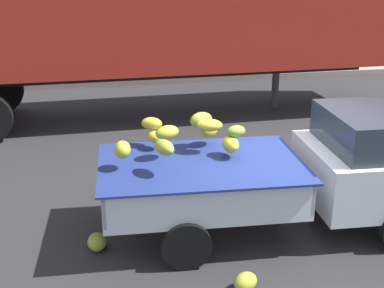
{
  "coord_description": "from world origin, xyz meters",
  "views": [
    {
      "loc": [
        -2.67,
        -6.33,
        3.68
      ],
      "look_at": [
        -1.43,
        -0.14,
        1.35
      ],
      "focal_mm": 47.13,
      "sensor_mm": 36.0,
      "label": 1
    }
  ],
  "objects_px": {
    "semi_trailer": "(143,11)",
    "fallen_banana_bunch_by_wheel": "(245,282)",
    "pickup_truck": "(335,168)",
    "fallen_banana_bunch_near_tailgate": "(97,242)"
  },
  "relations": [
    {
      "from": "semi_trailer",
      "to": "fallen_banana_bunch_by_wheel",
      "type": "relative_size",
      "value": 38.55
    },
    {
      "from": "pickup_truck",
      "to": "semi_trailer",
      "type": "relative_size",
      "value": 0.41
    },
    {
      "from": "fallen_banana_bunch_near_tailgate",
      "to": "fallen_banana_bunch_by_wheel",
      "type": "height_order",
      "value": "fallen_banana_bunch_by_wheel"
    },
    {
      "from": "pickup_truck",
      "to": "fallen_banana_bunch_by_wheel",
      "type": "relative_size",
      "value": 15.93
    },
    {
      "from": "fallen_banana_bunch_near_tailgate",
      "to": "pickup_truck",
      "type": "bearing_deg",
      "value": 1.05
    },
    {
      "from": "semi_trailer",
      "to": "fallen_banana_bunch_by_wheel",
      "type": "distance_m",
      "value": 7.65
    },
    {
      "from": "pickup_truck",
      "to": "fallen_banana_bunch_near_tailgate",
      "type": "relative_size",
      "value": 14.29
    },
    {
      "from": "fallen_banana_bunch_near_tailgate",
      "to": "fallen_banana_bunch_by_wheel",
      "type": "relative_size",
      "value": 1.11
    },
    {
      "from": "fallen_banana_bunch_by_wheel",
      "to": "semi_trailer",
      "type": "bearing_deg",
      "value": 92.71
    },
    {
      "from": "pickup_truck",
      "to": "semi_trailer",
      "type": "distance_m",
      "value": 6.49
    }
  ]
}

